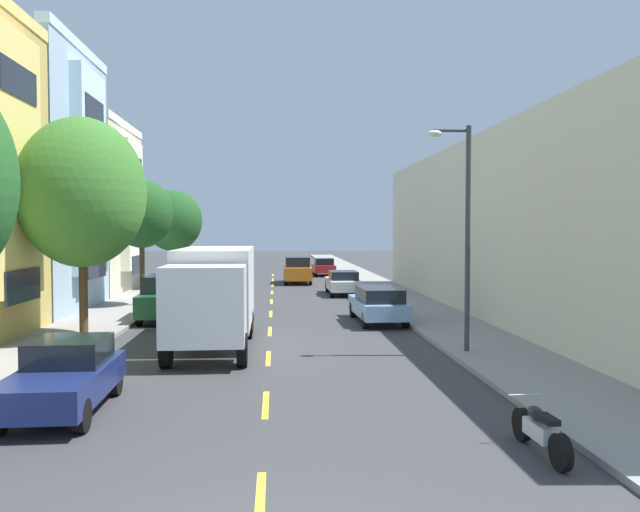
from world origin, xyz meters
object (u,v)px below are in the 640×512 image
(street_tree_third, at_px, (142,214))
(street_lamp, at_px, (463,221))
(parked_hatchback_navy, at_px, (64,376))
(parked_motorcycle, at_px, (540,431))
(parked_sedan_white, at_px, (343,282))
(street_tree_second, at_px, (82,193))
(parked_wagon_sky, at_px, (378,303))
(moving_orange_sedan, at_px, (297,270))
(delivery_box_truck, at_px, (214,290))
(street_tree_farthest, at_px, (173,221))
(parked_suv_forest, at_px, (167,297))
(parked_hatchback_red, at_px, (323,267))

(street_tree_third, bearing_deg, street_lamp, -46.03)
(parked_hatchback_navy, bearing_deg, parked_motorcycle, -19.57)
(parked_sedan_white, bearing_deg, street_tree_second, -125.29)
(parked_wagon_sky, bearing_deg, moving_orange_sedan, 97.81)
(street_tree_third, xyz_separation_m, delivery_box_truck, (4.60, -10.70, -2.81))
(street_lamp, height_order, delivery_box_truck, street_lamp)
(parked_sedan_white, distance_m, moving_orange_sedan, 8.62)
(parked_wagon_sky, xyz_separation_m, parked_motorcycle, (0.26, -15.40, -0.39))
(parked_hatchback_navy, distance_m, parked_sedan_white, 25.05)
(street_tree_third, bearing_deg, parked_hatchback_navy, -83.22)
(street_tree_third, relative_size, parked_motorcycle, 3.05)
(street_tree_farthest, height_order, parked_suv_forest, street_tree_farthest)
(parked_hatchback_navy, relative_size, parked_suv_forest, 0.83)
(street_lamp, bearing_deg, parked_motorcycle, -98.09)
(street_lamp, relative_size, parked_motorcycle, 3.36)
(street_tree_second, bearing_deg, parked_hatchback_red, 70.78)
(street_tree_farthest, bearing_deg, parked_hatchback_red, 47.21)
(delivery_box_truck, bearing_deg, parked_hatchback_navy, -108.46)
(street_tree_farthest, distance_m, street_lamp, 25.53)
(parked_suv_forest, bearing_deg, street_tree_third, 114.04)
(street_tree_third, distance_m, parked_sedan_white, 12.62)
(parked_wagon_sky, relative_size, parked_suv_forest, 0.98)
(delivery_box_truck, xyz_separation_m, parked_sedan_white, (6.05, 16.22, -1.11))
(delivery_box_truck, distance_m, parked_wagon_sky, 8.02)
(delivery_box_truck, xyz_separation_m, parked_hatchback_navy, (-2.45, -7.34, -1.10))
(parked_hatchback_navy, distance_m, parked_motorcycle, 9.56)
(street_tree_farthest, relative_size, street_lamp, 0.92)
(delivery_box_truck, bearing_deg, parked_sedan_white, 69.54)
(parked_hatchback_red, relative_size, moving_orange_sedan, 0.84)
(street_lamp, xyz_separation_m, delivery_box_truck, (-7.75, 2.10, -2.27))
(parked_wagon_sky, xyz_separation_m, parked_suv_forest, (-8.94, 1.47, 0.18))
(parked_sedan_white, relative_size, parked_suv_forest, 0.93)
(parked_motorcycle, bearing_deg, parked_suv_forest, 118.60)
(parked_hatchback_red, bearing_deg, street_lamp, -87.15)
(parked_suv_forest, distance_m, moving_orange_sedan, 19.20)
(parked_suv_forest, height_order, moving_orange_sedan, same)
(street_lamp, bearing_deg, parked_hatchback_navy, -152.80)
(parked_hatchback_navy, relative_size, parked_sedan_white, 0.89)
(parked_wagon_sky, bearing_deg, delivery_box_truck, -142.35)
(street_tree_farthest, relative_size, parked_sedan_white, 1.40)
(parked_wagon_sky, relative_size, moving_orange_sedan, 0.99)
(parked_suv_forest, bearing_deg, street_lamp, -39.02)
(parked_wagon_sky, distance_m, moving_orange_sedan, 19.81)
(parked_motorcycle, bearing_deg, street_lamp, 81.91)
(street_tree_second, bearing_deg, moving_orange_sedan, 70.62)
(moving_orange_sedan, bearing_deg, parked_sedan_white, -73.49)
(parked_sedan_white, bearing_deg, parked_wagon_sky, -88.77)
(street_lamp, distance_m, parked_hatchback_red, 34.06)
(street_lamp, bearing_deg, street_tree_farthest, 118.94)
(parked_hatchback_red, height_order, parked_suv_forest, parked_suv_forest)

